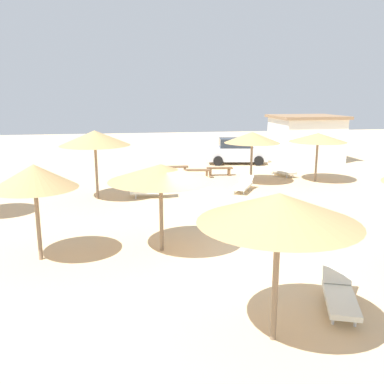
{
  "coord_description": "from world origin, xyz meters",
  "views": [
    {
      "loc": [
        -2.56,
        -11.73,
        4.69
      ],
      "look_at": [
        0.0,
        3.0,
        1.2
      ],
      "focal_mm": 39.7,
      "sensor_mm": 36.0,
      "label": 1
    }
  ],
  "objects_px": {
    "parasol_2": "(318,138)",
    "lounger_1": "(152,191)",
    "lounger_4": "(340,294)",
    "parasol_1": "(95,138)",
    "bench_1": "(176,169)",
    "parasol_4": "(279,209)",
    "bench_2": "(220,170)",
    "parked_car": "(236,152)",
    "parasol_5": "(34,177)",
    "beach_cabana": "(306,138)",
    "bench_0": "(197,172)",
    "lounger_2": "(282,170)",
    "parasol_0": "(252,138)",
    "parasol_7": "(161,173)",
    "lounger_0": "(243,185)"
  },
  "relations": [
    {
      "from": "parasol_2",
      "to": "lounger_1",
      "type": "height_order",
      "value": "parasol_2"
    },
    {
      "from": "lounger_4",
      "to": "lounger_1",
      "type": "bearing_deg",
      "value": 106.5
    },
    {
      "from": "parasol_1",
      "to": "bench_1",
      "type": "relative_size",
      "value": 2.05
    },
    {
      "from": "parasol_2",
      "to": "lounger_4",
      "type": "relative_size",
      "value": 1.55
    },
    {
      "from": "parasol_1",
      "to": "parasol_4",
      "type": "xyz_separation_m",
      "value": [
        3.85,
        -12.15,
        -0.11
      ]
    },
    {
      "from": "bench_2",
      "to": "parked_car",
      "type": "xyz_separation_m",
      "value": [
        2.14,
        4.06,
        0.48
      ]
    },
    {
      "from": "parasol_1",
      "to": "bench_2",
      "type": "xyz_separation_m",
      "value": [
        6.77,
        4.48,
        -2.41
      ]
    },
    {
      "from": "parasol_4",
      "to": "lounger_1",
      "type": "xyz_separation_m",
      "value": [
        -1.39,
        12.0,
        -2.33
      ]
    },
    {
      "from": "lounger_4",
      "to": "bench_2",
      "type": "relative_size",
      "value": 1.27
    },
    {
      "from": "lounger_4",
      "to": "parked_car",
      "type": "height_order",
      "value": "parked_car"
    },
    {
      "from": "parasol_5",
      "to": "beach_cabana",
      "type": "relative_size",
      "value": 0.59
    },
    {
      "from": "parasol_1",
      "to": "bench_2",
      "type": "distance_m",
      "value": 8.47
    },
    {
      "from": "lounger_4",
      "to": "bench_0",
      "type": "xyz_separation_m",
      "value": [
        -0.4,
        15.26,
        0.02
      ]
    },
    {
      "from": "lounger_4",
      "to": "bench_0",
      "type": "height_order",
      "value": "lounger_4"
    },
    {
      "from": "lounger_4",
      "to": "bench_1",
      "type": "relative_size",
      "value": 1.28
    },
    {
      "from": "beach_cabana",
      "to": "lounger_2",
      "type": "bearing_deg",
      "value": -125.5
    },
    {
      "from": "parasol_5",
      "to": "beach_cabana",
      "type": "xyz_separation_m",
      "value": [
        15.48,
        16.36,
        -0.83
      ]
    },
    {
      "from": "parasol_1",
      "to": "parasol_5",
      "type": "distance_m",
      "value": 7.24
    },
    {
      "from": "bench_0",
      "to": "bench_1",
      "type": "xyz_separation_m",
      "value": [
        -1.05,
        1.3,
        0.0
      ]
    },
    {
      "from": "parasol_5",
      "to": "lounger_2",
      "type": "bearing_deg",
      "value": 43.29
    },
    {
      "from": "lounger_1",
      "to": "bench_0",
      "type": "xyz_separation_m",
      "value": [
        2.88,
        4.18,
        0.03
      ]
    },
    {
      "from": "beach_cabana",
      "to": "parasol_0",
      "type": "bearing_deg",
      "value": -131.42
    },
    {
      "from": "parasol_0",
      "to": "lounger_4",
      "type": "xyz_separation_m",
      "value": [
        -2.18,
        -13.4,
        -2.1
      ]
    },
    {
      "from": "parasol_0",
      "to": "parasol_5",
      "type": "height_order",
      "value": "parasol_5"
    },
    {
      "from": "bench_2",
      "to": "beach_cabana",
      "type": "relative_size",
      "value": 0.33
    },
    {
      "from": "lounger_2",
      "to": "bench_1",
      "type": "relative_size",
      "value": 1.32
    },
    {
      "from": "bench_1",
      "to": "bench_2",
      "type": "bearing_deg",
      "value": -18.78
    },
    {
      "from": "bench_2",
      "to": "parasol_4",
      "type": "bearing_deg",
      "value": -99.94
    },
    {
      "from": "bench_2",
      "to": "parked_car",
      "type": "height_order",
      "value": "parked_car"
    },
    {
      "from": "parasol_7",
      "to": "bench_1",
      "type": "height_order",
      "value": "parasol_7"
    },
    {
      "from": "parasol_1",
      "to": "bench_0",
      "type": "distance_m",
      "value": 7.11
    },
    {
      "from": "parasol_4",
      "to": "parked_car",
      "type": "distance_m",
      "value": 21.39
    },
    {
      "from": "bench_0",
      "to": "bench_2",
      "type": "distance_m",
      "value": 1.49
    },
    {
      "from": "beach_cabana",
      "to": "bench_2",
      "type": "bearing_deg",
      "value": -147.28
    },
    {
      "from": "parasol_0",
      "to": "bench_1",
      "type": "relative_size",
      "value": 1.93
    },
    {
      "from": "bench_0",
      "to": "bench_2",
      "type": "height_order",
      "value": "same"
    },
    {
      "from": "bench_2",
      "to": "beach_cabana",
      "type": "xyz_separation_m",
      "value": [
        7.4,
        4.76,
        1.26
      ]
    },
    {
      "from": "lounger_1",
      "to": "parasol_7",
      "type": "bearing_deg",
      "value": -92.13
    },
    {
      "from": "parasol_2",
      "to": "bench_1",
      "type": "distance_m",
      "value": 8.22
    },
    {
      "from": "parasol_2",
      "to": "parasol_4",
      "type": "xyz_separation_m",
      "value": [
        -7.67,
        -14.12,
        0.27
      ]
    },
    {
      "from": "bench_1",
      "to": "parked_car",
      "type": "distance_m",
      "value": 5.65
    },
    {
      "from": "parasol_0",
      "to": "parasol_2",
      "type": "relative_size",
      "value": 0.97
    },
    {
      "from": "parasol_1",
      "to": "bench_2",
      "type": "bearing_deg",
      "value": 33.52
    },
    {
      "from": "lounger_1",
      "to": "parked_car",
      "type": "height_order",
      "value": "parked_car"
    },
    {
      "from": "parasol_0",
      "to": "lounger_4",
      "type": "bearing_deg",
      "value": -99.25
    },
    {
      "from": "lounger_4",
      "to": "lounger_0",
      "type": "bearing_deg",
      "value": 84.01
    },
    {
      "from": "parasol_0",
      "to": "parked_car",
      "type": "xyz_separation_m",
      "value": [
        0.98,
        6.38,
        -1.6
      ]
    },
    {
      "from": "parasol_2",
      "to": "bench_0",
      "type": "distance_m",
      "value": 6.81
    },
    {
      "from": "bench_0",
      "to": "beach_cabana",
      "type": "distance_m",
      "value": 10.33
    },
    {
      "from": "lounger_4",
      "to": "parked_car",
      "type": "relative_size",
      "value": 0.46
    }
  ]
}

